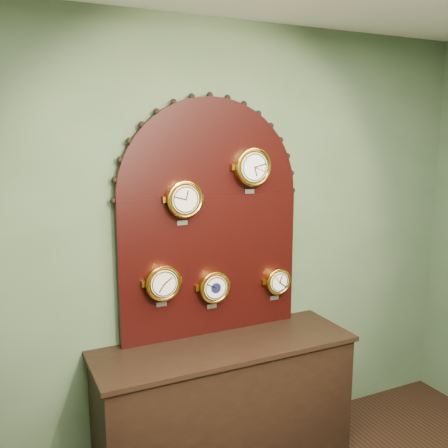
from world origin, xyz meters
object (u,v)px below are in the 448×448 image
hygrometer (163,283)px  tide_clock (277,281)px  roman_clock (184,199)px  shop_counter (225,407)px  barometer (214,287)px  arabic_clock (252,167)px  display_board (210,212)px

hygrometer → tide_clock: 0.81m
tide_clock → roman_clock: bearing=-179.9°
shop_counter → hygrometer: bearing=156.1°
barometer → shop_counter: bearing=-87.0°
arabic_clock → barometer: bearing=179.8°
shop_counter → display_board: size_ratio=1.05×
shop_counter → display_board: display_board is taller
shop_counter → barometer: size_ratio=6.20×
barometer → roman_clock: bearing=-179.9°
display_board → roman_clock: size_ratio=5.51×
shop_counter → roman_clock: bearing=142.7°
barometer → tide_clock: bearing=0.1°
barometer → tide_clock: (0.47, 0.00, -0.02)m
hygrometer → barometer: 0.35m
arabic_clock → tide_clock: size_ratio=1.27×
arabic_clock → tide_clock: (0.20, 0.00, -0.77)m
shop_counter → arabic_clock: 1.53m
shop_counter → barometer: 0.77m
barometer → tide_clock: 0.47m
shop_counter → arabic_clock: size_ratio=5.42×
roman_clock → arabic_clock: bearing=-0.1°
display_board → arabic_clock: size_ratio=5.18×
tide_clock → barometer: bearing=-179.9°
arabic_clock → barometer: arabic_clock is taller
arabic_clock → tide_clock: bearing=0.5°
display_board → hygrometer: size_ratio=5.60×
shop_counter → barometer: bearing=93.0°
display_board → shop_counter: bearing=-90.0°
arabic_clock → tide_clock: 0.80m
display_board → tide_clock: bearing=-8.1°
shop_counter → hygrometer: hygrometer is taller
roman_clock → tide_clock: roman_clock is taller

